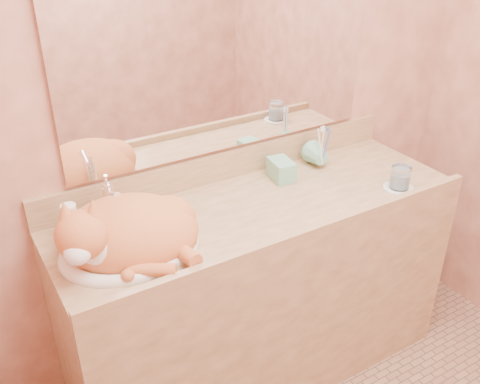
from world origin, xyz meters
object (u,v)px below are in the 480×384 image
sink_basin (129,231)px  water_glass (400,177)px  vanity_counter (260,292)px  toothbrush_cup (322,160)px  soap_dispenser (289,165)px  cat (124,231)px

sink_basin → water_glass: (1.07, -0.16, -0.02)m
vanity_counter → toothbrush_cup: size_ratio=15.49×
soap_dispenser → water_glass: (0.36, -0.26, -0.04)m
cat → water_glass: size_ratio=5.04×
cat → water_glass: bearing=13.3°
sink_basin → toothbrush_cup: 0.92m
sink_basin → toothbrush_cup: size_ratio=4.47×
toothbrush_cup → sink_basin: bearing=-171.7°
vanity_counter → soap_dispenser: 0.55m
cat → toothbrush_cup: (0.93, 0.14, -0.03)m
vanity_counter → toothbrush_cup: 0.62m
vanity_counter → sink_basin: 0.73m
toothbrush_cup → water_glass: water_glass is taller
toothbrush_cup → water_glass: 0.33m
vanity_counter → soap_dispenser: (0.18, 0.08, 0.52)m
vanity_counter → toothbrush_cup: toothbrush_cup is taller
cat → soap_dispenser: cat is taller
cat → water_glass: cat is taller
soap_dispenser → toothbrush_cup: soap_dispenser is taller
cat → soap_dispenser: (0.73, 0.10, 0.01)m
sink_basin → cat: size_ratio=1.00×
cat → water_glass: 1.10m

